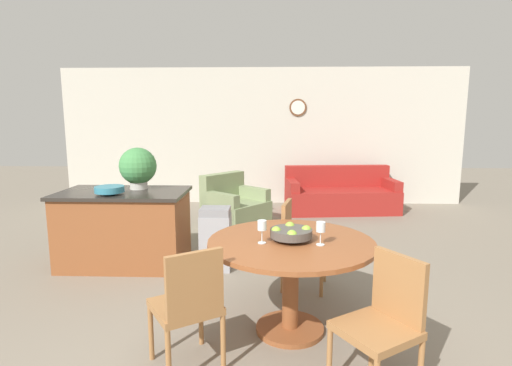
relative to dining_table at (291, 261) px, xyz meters
name	(u,v)px	position (x,y,z in m)	size (l,w,h in m)	color
wall_back	(261,136)	(-0.35, 5.03, 0.76)	(8.00, 0.09, 2.70)	beige
dining_table	(291,261)	(0.00, 0.00, 0.00)	(1.32, 1.32, 0.77)	brown
dining_chair_near_left	(189,302)	(-0.71, -0.54, -0.10)	(0.58, 0.58, 0.88)	#9E6B3D
dining_chair_near_right	(384,318)	(0.54, -0.71, -0.10)	(0.58, 0.58, 0.88)	#9E6B3D
dining_chair_far_side	(298,240)	(0.12, 0.88, -0.10)	(0.50, 0.50, 0.88)	#9E6B3D
fruit_bowl	(291,233)	(0.00, 0.00, 0.24)	(0.33, 0.33, 0.12)	#4C4742
wine_glass_left	(262,226)	(-0.23, -0.08, 0.31)	(0.07, 0.07, 0.18)	silver
wine_glass_right	(321,228)	(0.22, -0.11, 0.31)	(0.07, 0.07, 0.18)	silver
kitchen_island	(125,228)	(-1.87, 1.45, -0.15)	(1.46, 0.85, 0.88)	brown
teal_bowl	(110,189)	(-1.95, 1.25, 0.34)	(0.32, 0.32, 0.09)	teal
potted_plant	(138,167)	(-1.74, 1.62, 0.55)	(0.44, 0.44, 0.49)	beige
trash_bin	(216,239)	(-0.79, 1.33, -0.23)	(0.34, 0.28, 0.72)	#9E9EA3
couch	(340,196)	(1.14, 4.31, -0.31)	(2.07, 1.07, 0.82)	maroon
armchair	(234,208)	(-0.74, 3.21, -0.31)	(1.16, 1.16, 0.83)	gray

